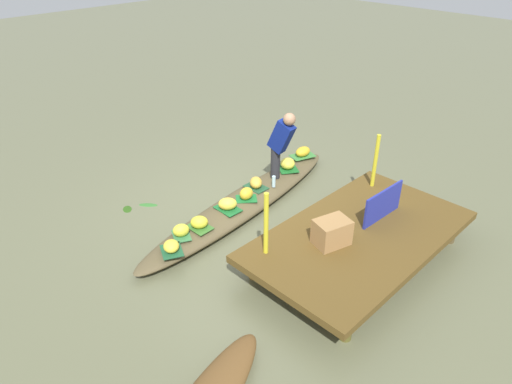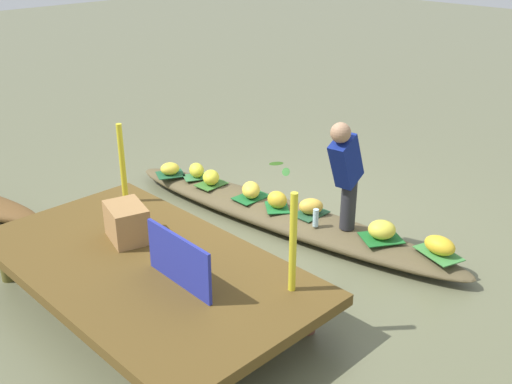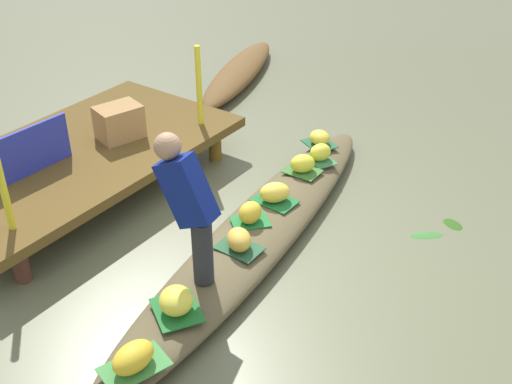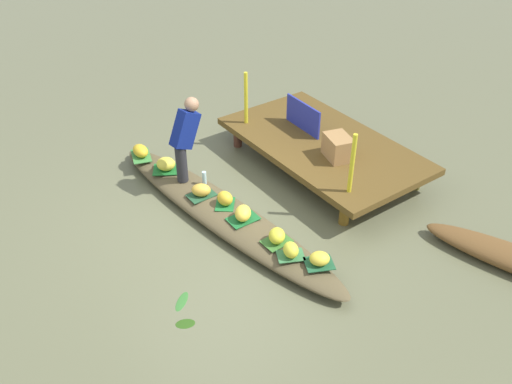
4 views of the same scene
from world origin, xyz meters
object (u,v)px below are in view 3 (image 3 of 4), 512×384
Objects in this scene: banana_bunch_5 at (133,357)px; produce_crate at (119,122)px; moored_boat at (239,72)px; banana_bunch_2 at (239,240)px; vendor_boat at (255,235)px; water_bottle at (204,244)px; banana_bunch_3 at (303,163)px; banana_bunch_1 at (176,300)px; banana_bunch_4 at (275,192)px; banana_bunch_7 at (320,152)px; market_banner at (31,150)px; banana_bunch_0 at (320,138)px; vendor_person at (189,202)px; banana_bunch_6 at (250,213)px.

produce_crate is at bearing 46.94° from banana_bunch_5.
banana_bunch_2 reaches higher than moored_boat.
water_bottle is (-0.58, 0.10, 0.21)m from vendor_boat.
banana_bunch_1 is at bearing -171.70° from banana_bunch_3.
banana_bunch_4 is 0.92m from banana_bunch_7.
banana_bunch_1 is 2.27m from market_banner.
banana_bunch_1 reaches higher than moored_boat.
banana_bunch_1 is at bearing -157.38° from water_bottle.
vendor_person is (-2.49, -0.33, 0.61)m from banana_bunch_0.
banana_bunch_4 is 1.00m from water_bottle.
vendor_boat is 1.37m from banana_bunch_7.
vendor_person reaches higher than banana_bunch_2.
banana_bunch_4 is (0.42, 0.08, 0.21)m from vendor_boat.
moored_boat is at bearing 29.72° from banana_bunch_5.
banana_bunch_4 is 0.64× the size of produce_crate.
banana_bunch_3 is 0.62m from banana_bunch_4.
water_bottle is (-0.59, 0.04, -0.00)m from banana_bunch_6.
banana_bunch_7 is at bearing 3.82° from vendor_person.
banana_bunch_5 is at bearing -168.51° from banana_bunch_6.
vendor_person is at bearing -175.96° from banana_bunch_4.
banana_bunch_3 is (1.39, 0.25, 0.00)m from banana_bunch_2.
banana_bunch_5 is at bearing -171.50° from banana_bunch_2.
vendor_person is at bearing -119.92° from produce_crate.
banana_bunch_7 is 2.28m from vendor_person.
banana_bunch_7 is 1.92m from water_bottle.
market_banner is at bearing 77.22° from banana_bunch_1.
banana_bunch_7 reaches higher than banana_bunch_2.
vendor_person reaches higher than moored_boat.
banana_bunch_6 is at bearing 10.70° from banana_bunch_1.
produce_crate is (0.82, 1.78, 0.29)m from water_bottle.
vendor_boat is 10.18× the size of produce_crate.
produce_crate is (0.59, 1.96, 0.29)m from banana_bunch_2.
banana_bunch_5 is at bearing -112.49° from market_banner.
produce_crate is (0.97, -0.14, -0.06)m from market_banner.
banana_bunch_5 is (-1.45, -0.22, 0.00)m from banana_bunch_2.
banana_bunch_1 is at bearing -157.09° from vendor_person.
banana_bunch_5 is at bearing -170.21° from banana_bunch_4.
banana_bunch_1 is 0.34× the size of market_banner.
produce_crate reaches higher than banana_bunch_4.
banana_bunch_7 is (1.70, 0.22, 0.00)m from banana_bunch_2.
banana_bunch_6 is 1.85m from produce_crate.
moored_boat is at bearing 53.84° from banana_bunch_7.
banana_bunch_6 is 2.11m from market_banner.
banana_bunch_2 is 2.16m from market_banner.
market_banner is (1.07, 2.32, 0.35)m from banana_bunch_5.
banana_bunch_3 reaches higher than banana_bunch_5.
banana_bunch_0 is at bearing 15.03° from banana_bunch_3.
moored_boat is 3.55m from banana_bunch_4.
banana_bunch_4 is (-2.62, -2.38, 0.20)m from moored_boat.
moored_boat is 4.25m from banana_bunch_2.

